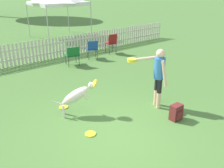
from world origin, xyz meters
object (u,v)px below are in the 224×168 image
handler_person (157,72)px  leaping_dog (77,95)px  frisbee_near_handler (64,107)px  backpack_on_grass (176,112)px  frisbee_near_dog (90,134)px  folding_chair_green_right (112,42)px  folding_chair_center (73,54)px  folding_chair_blue_left (92,48)px

handler_person → leaping_dog: 2.17m
leaping_dog → frisbee_near_handler: bearing=-142.8°
backpack_on_grass → leaping_dog: bearing=135.6°
leaping_dog → frisbee_near_handler: size_ratio=4.61×
frisbee_near_dog → folding_chair_green_right: size_ratio=0.27×
folding_chair_center → folding_chair_green_right: 2.38m
frisbee_near_dog → folding_chair_center: size_ratio=0.31×
frisbee_near_dog → folding_chair_green_right: bearing=47.6°
leaping_dog → frisbee_near_dog: leaping_dog is taller
frisbee_near_dog → backpack_on_grass: bearing=-20.9°
folding_chair_green_right → leaping_dog: bearing=52.2°
folding_chair_blue_left → folding_chair_green_right: bearing=-149.8°
folding_chair_blue_left → folding_chair_center: 1.17m
frisbee_near_handler → folding_chair_green_right: folding_chair_green_right is taller
backpack_on_grass → folding_chair_center: folding_chair_center is taller
leaping_dog → backpack_on_grass: (1.78, -1.74, -0.34)m
backpack_on_grass → folding_chair_center: bearing=88.2°
frisbee_near_handler → backpack_on_grass: bearing=-50.6°
frisbee_near_handler → frisbee_near_dog: size_ratio=1.00×
handler_person → frisbee_near_handler: 2.70m
folding_chair_blue_left → folding_chair_center: (-1.14, -0.27, -0.02)m
leaping_dog → folding_chair_center: leaping_dog is taller
folding_chair_center → folding_chair_green_right: size_ratio=0.86×
frisbee_near_dog → backpack_on_grass: 2.18m
frisbee_near_handler → leaping_dog: bearing=-79.0°
leaping_dog → folding_chair_green_right: size_ratio=1.23×
folding_chair_center → folding_chair_blue_left: bearing=-152.9°
frisbee_near_dog → folding_chair_blue_left: (3.34, 4.80, 0.48)m
leaping_dog → folding_chair_blue_left: leaping_dog is taller
frisbee_near_handler → backpack_on_grass: backpack_on_grass is taller
frisbee_near_handler → frisbee_near_dog: bearing=-95.4°
folding_chair_blue_left → leaping_dog: bearing=73.6°
folding_chair_green_right → frisbee_near_dog: bearing=56.7°
leaping_dog → frisbee_near_handler: 0.78m
folding_chair_blue_left → folding_chair_green_right: size_ratio=0.89×
frisbee_near_handler → backpack_on_grass: 2.98m
backpack_on_grass → frisbee_near_handler: bearing=129.4°
folding_chair_center → folding_chair_green_right: folding_chair_green_right is taller
backpack_on_grass → folding_chair_blue_left: folding_chair_blue_left is taller
leaping_dog → folding_chair_blue_left: size_ratio=1.39×
handler_person → frisbee_near_dog: 2.38m
handler_person → frisbee_near_handler: handler_person is taller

